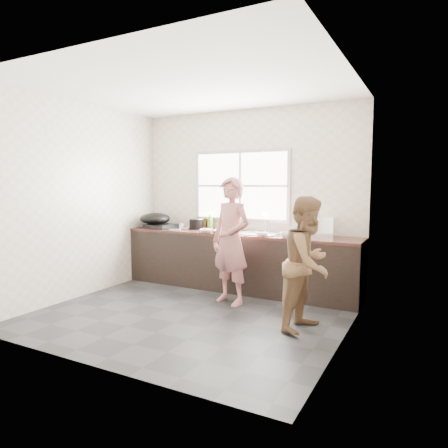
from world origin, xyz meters
The scene contains 30 objects.
floor centered at (0.00, 0.00, -0.01)m, with size 3.60×3.20×0.01m, color #28282B.
ceiling centered at (0.00, 0.00, 2.71)m, with size 3.60×3.20×0.01m, color silver.
wall_back centered at (0.00, 1.60, 1.35)m, with size 3.60×0.01×2.70m, color beige.
wall_left centered at (-1.80, 0.00, 1.35)m, with size 0.01×3.20×2.70m, color beige.
wall_right centered at (1.80, 0.00, 1.35)m, with size 0.01×3.20×2.70m, color beige.
wall_front centered at (0.00, -1.60, 1.35)m, with size 3.60×0.01×2.70m, color beige.
cabinet centered at (0.00, 1.29, 0.41)m, with size 3.60×0.62×0.82m, color black.
countertop centered at (0.00, 1.29, 0.84)m, with size 3.60×0.64×0.04m, color #361B16.
sink centered at (0.35, 1.29, 0.86)m, with size 0.55×0.45×0.02m, color silver.
faucet centered at (0.35, 1.49, 1.01)m, with size 0.02×0.02×0.30m, color silver.
window_frame centered at (-0.10, 1.59, 1.55)m, with size 1.60×0.05×1.10m, color #9EA0A5.
window_glazing centered at (-0.10, 1.57, 1.55)m, with size 1.50×0.01×1.00m, color white.
woman centered at (0.22, 0.61, 0.78)m, with size 0.57×0.37×1.56m, color #B8706E.
person_side centered at (1.39, 0.16, 0.73)m, with size 0.71×0.55×1.45m, color brown.
cutting_board centered at (-0.12, 1.17, 0.88)m, with size 0.42×0.42×0.04m, color #2E2112.
cleaver centered at (-0.27, 1.31, 0.90)m, with size 0.22×0.11×0.01m, color silver.
bowl_mince centered at (-0.42, 1.08, 0.88)m, with size 0.20×0.20×0.05m, color silver.
bowl_crabs centered at (0.86, 1.08, 0.89)m, with size 0.19×0.19×0.06m, color silver.
bowl_held centered at (0.47, 1.08, 0.89)m, with size 0.21×0.21×0.07m, color white.
black_pot centered at (-0.79, 1.38, 0.94)m, with size 0.23×0.23×0.16m, color black.
plate_food centered at (-0.79, 1.43, 0.87)m, with size 0.24×0.24×0.02m, color silver.
bottle_green centered at (-0.61, 1.52, 1.00)m, with size 0.11×0.11×0.28m, color #589D33.
bottle_brown_tall centered at (-0.74, 1.52, 0.97)m, with size 0.10×0.10×0.21m, color #513314.
bottle_brown_short centered at (-0.82, 1.52, 0.95)m, with size 0.14×0.14×0.18m, color #442911.
glass_jar centered at (-0.99, 1.26, 0.91)m, with size 0.06×0.06×0.09m, color silver.
burner centered at (-1.38, 1.26, 0.89)m, with size 0.43×0.43×0.06m, color black.
wok centered at (-1.48, 1.21, 1.01)m, with size 0.50×0.50×0.19m, color black.
dish_rack centered at (1.16, 1.45, 1.00)m, with size 0.37×0.26×0.27m, color white.
pot_lid_left centered at (-1.09, 1.22, 0.87)m, with size 0.26×0.26×0.01m, color silver.
pot_lid_right centered at (-0.98, 1.42, 0.87)m, with size 0.23×0.23×0.01m, color silver.
Camera 1 is at (2.57, -4.01, 1.58)m, focal length 32.00 mm.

